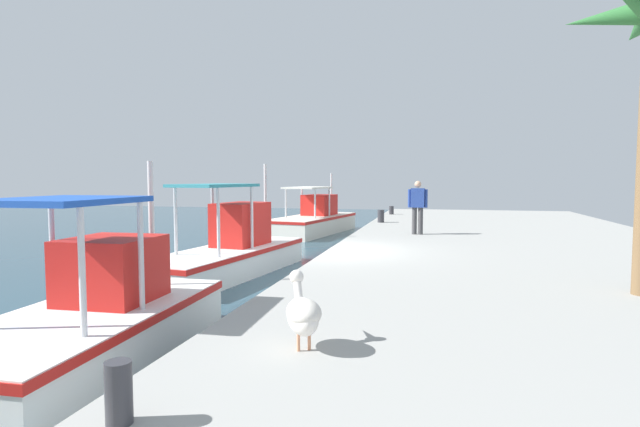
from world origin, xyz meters
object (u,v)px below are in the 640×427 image
(fishing_boat_second, at_px, (92,319))
(mooring_bollard_fourth, at_px, (391,210))
(fisherman_standing, at_px, (418,205))
(fishing_boat_fourth, at_px, (314,220))
(mooring_bollard_third, at_px, (381,216))
(mooring_bollard_second, at_px, (119,393))
(fishing_boat_third, at_px, (230,252))
(pelican, at_px, (303,313))

(fishing_boat_second, distance_m, mooring_bollard_fourth, 19.76)
(fishing_boat_second, bearing_deg, fisherman_standing, -22.09)
(fishing_boat_fourth, bearing_deg, mooring_bollard_third, -124.05)
(fishing_boat_fourth, relative_size, mooring_bollard_fourth, 15.73)
(fisherman_standing, distance_m, mooring_bollard_second, 13.65)
(fishing_boat_third, bearing_deg, pelican, -151.16)
(fishing_boat_fourth, relative_size, pelican, 7.22)
(fishing_boat_third, relative_size, mooring_bollard_fourth, 14.78)
(fishing_boat_fourth, relative_size, mooring_bollard_second, 13.97)
(fishing_boat_second, bearing_deg, fishing_boat_fourth, 3.05)
(pelican, distance_m, mooring_bollard_second, 2.12)
(mooring_bollard_second, height_order, mooring_bollard_third, mooring_bollard_third)
(mooring_bollard_second, bearing_deg, mooring_bollard_third, 0.00)
(pelican, height_order, mooring_bollard_third, pelican)
(fishing_boat_second, distance_m, fisherman_standing, 11.40)
(fisherman_standing, relative_size, mooring_bollard_second, 3.68)
(fishing_boat_third, relative_size, pelican, 6.78)
(fishing_boat_third, height_order, pelican, fishing_boat_third)
(fishing_boat_third, relative_size, mooring_bollard_third, 11.82)
(fishing_boat_second, height_order, fishing_boat_fourth, fishing_boat_second)
(fishing_boat_third, bearing_deg, mooring_bollard_third, -21.37)
(fishing_boat_third, xyz_separation_m, fishing_boat_fourth, (10.64, 0.27, -0.01))
(mooring_bollard_second, bearing_deg, mooring_bollard_fourth, 0.00)
(fishing_boat_fourth, relative_size, mooring_bollard_third, 12.59)
(fishing_boat_third, height_order, fishing_boat_fourth, fishing_boat_third)
(fishing_boat_second, height_order, mooring_bollard_third, fishing_boat_second)
(fishing_boat_fourth, height_order, pelican, fishing_boat_fourth)
(fishing_boat_fourth, bearing_deg, fishing_boat_third, -178.57)
(mooring_bollard_second, bearing_deg, pelican, -25.63)
(fishing_boat_second, height_order, fishing_boat_third, fishing_boat_third)
(fishing_boat_second, relative_size, mooring_bollard_fourth, 11.47)
(fishing_boat_second, relative_size, mooring_bollard_second, 10.18)
(mooring_bollard_second, xyz_separation_m, mooring_bollard_fourth, (22.60, 0.00, -0.03))
(mooring_bollard_third, distance_m, mooring_bollard_fourth, 4.89)
(mooring_bollard_third, bearing_deg, pelican, -176.69)
(fishing_boat_fourth, height_order, fisherman_standing, fishing_boat_fourth)
(fisherman_standing, bearing_deg, mooring_bollard_second, 172.95)
(fishing_boat_fourth, xyz_separation_m, pelican, (-18.17, -4.41, 0.57))
(fishing_boat_third, distance_m, mooring_bollard_second, 9.98)
(mooring_bollard_second, bearing_deg, fishing_boat_fourth, 9.89)
(mooring_bollard_fourth, bearing_deg, fisherman_standing, -169.56)
(pelican, xyz_separation_m, mooring_bollard_second, (-1.90, 0.91, -0.16))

